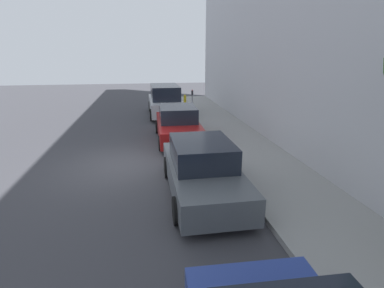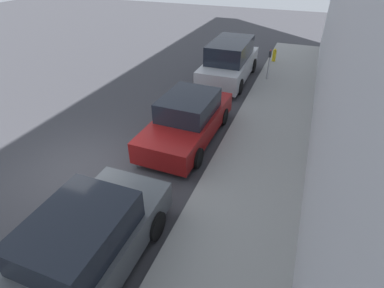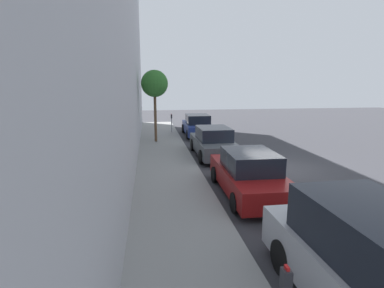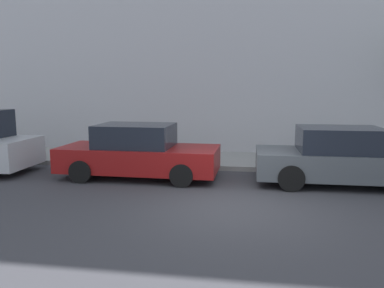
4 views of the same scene
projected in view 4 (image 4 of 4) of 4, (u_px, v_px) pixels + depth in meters
ground_plane at (235, 207)px, 8.15m from camera, size 60.00×60.00×0.00m
sidewalk at (241, 161)px, 12.88m from camera, size 2.71×32.00×0.15m
parked_sedan_second at (342, 158)px, 9.89m from camera, size 1.92×4.51×1.54m
parked_sedan_third at (138, 153)px, 10.72m from camera, size 1.92×4.53×1.54m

